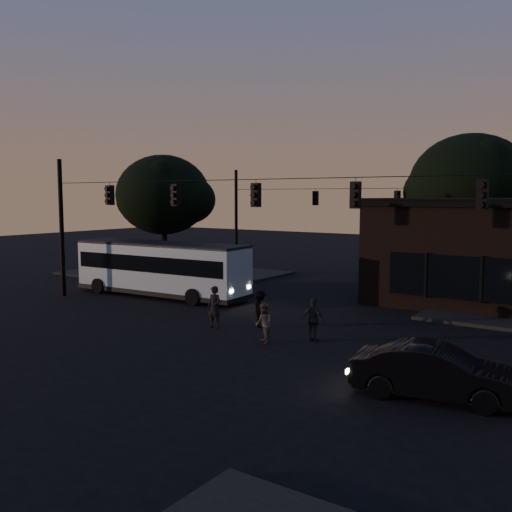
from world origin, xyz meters
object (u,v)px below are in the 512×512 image
Objects in this scene: car at (437,372)px; pedestrian_b at (264,323)px; pedestrian_c at (314,320)px; bus at (161,266)px; pedestrian_d at (260,309)px; pedestrian_a at (214,307)px.

pedestrian_b is at bearing 63.12° from car.
bus is at bearing -13.67° from pedestrian_c.
pedestrian_c reaches higher than car.
bus is at bearing 57.47° from car.
pedestrian_d is (-2.99, 0.77, -0.05)m from pedestrian_c.
pedestrian_b is (10.30, -5.13, -0.90)m from bus.
pedestrian_d is at bearing -22.32° from bus.
pedestrian_c is at bearing 3.27° from pedestrian_a.
pedestrian_b is at bearing -18.19° from pedestrian_a.
car is 2.88× the size of pedestrian_d.
pedestrian_c is (1.40, 1.31, 0.07)m from pedestrian_b.
pedestrian_a is 4.49m from pedestrian_c.
pedestrian_c is 1.07× the size of pedestrian_d.
pedestrian_b is 0.97× the size of pedestrian_d.
car is 6.76m from pedestrian_c.
bus reaches higher than pedestrian_b.
car is 7.50m from pedestrian_b.
pedestrian_c is (-5.77, 3.52, 0.09)m from car.
pedestrian_b is (-7.17, 2.21, 0.02)m from car.
bus is 8.43m from pedestrian_a.
pedestrian_c is (4.47, 0.45, -0.05)m from pedestrian_a.
pedestrian_a is at bearing -154.13° from pedestrian_b.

